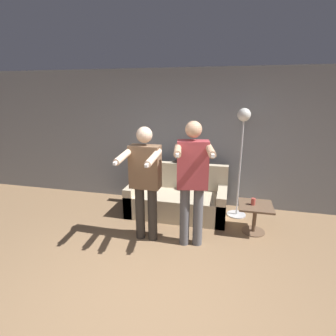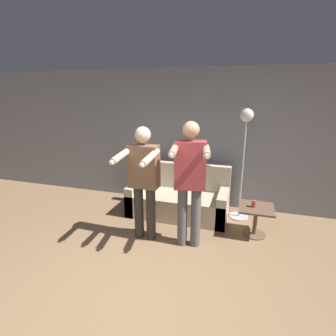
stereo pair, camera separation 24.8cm
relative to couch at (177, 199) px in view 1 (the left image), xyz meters
The scene contains 9 objects.
ground_plane 2.28m from the couch, 88.65° to the right, with size 16.00×16.00×0.00m, color #846647.
wall_back 1.20m from the couch, 85.08° to the left, with size 10.00×0.05×2.60m.
couch is the anchor object (origin of this frame).
person_left 1.23m from the couch, 106.43° to the right, with size 0.51×0.68×1.71m.
person_right 1.30m from the couch, 67.47° to the right, with size 0.58×0.74×1.81m.
cat 0.77m from the couch, 74.38° to the left, with size 0.43×0.11×0.19m.
floor_lamp 1.57m from the couch, ahead, with size 0.34×0.34×1.92m.
side_table 1.38m from the couch, 15.64° to the right, with size 0.52×0.52×0.47m.
cup 1.36m from the couch, 16.56° to the right, with size 0.07×0.07×0.11m.
Camera 1 is at (0.81, -2.09, 2.16)m, focal length 28.00 mm.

